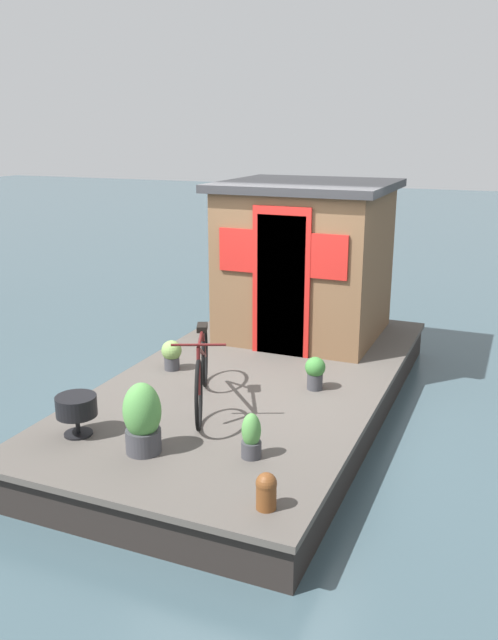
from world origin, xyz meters
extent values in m
plane|color=#384C54|center=(0.00, 0.00, 0.00)|extent=(60.00, 60.00, 0.00)
cube|color=#4C4742|center=(0.00, 0.00, 0.40)|extent=(5.66, 2.87, 0.06)
cube|color=black|center=(0.00, 0.00, 0.19)|extent=(5.54, 2.82, 0.37)
cube|color=brown|center=(1.73, 0.00, 1.39)|extent=(1.84, 1.93, 1.91)
cube|color=#28282B|center=(1.73, 0.00, 2.40)|extent=(2.04, 2.13, 0.10)
cube|color=maroon|center=(0.79, 0.00, 1.28)|extent=(0.04, 0.60, 1.70)
cube|color=red|center=(0.78, 0.00, 1.33)|extent=(0.03, 0.72, 1.80)
cube|color=red|center=(0.79, -0.58, 1.68)|extent=(0.03, 0.44, 0.52)
cube|color=red|center=(0.79, 0.58, 1.68)|extent=(0.03, 0.44, 0.52)
torus|color=black|center=(-1.46, -0.03, 0.76)|extent=(0.62, 0.30, 0.66)
torus|color=black|center=(-0.47, 0.40, 0.76)|extent=(0.62, 0.30, 0.66)
cylinder|color=#4C1414|center=(-0.93, 0.20, 0.98)|extent=(0.93, 0.43, 0.46)
cylinder|color=#4C1414|center=(-1.08, 0.13, 1.17)|extent=(0.60, 0.29, 0.06)
cylinder|color=#4C1414|center=(-0.63, 0.33, 0.96)|extent=(0.35, 0.18, 0.41)
cylinder|color=#4C1414|center=(-1.42, -0.01, 0.98)|extent=(0.13, 0.08, 0.43)
cube|color=black|center=(-0.79, 0.26, 1.19)|extent=(0.22, 0.17, 0.06)
cylinder|color=#4C1414|center=(-1.38, 0.00, 1.22)|extent=(0.22, 0.47, 0.02)
cylinder|color=#38383D|center=(-0.20, 0.96, 0.51)|extent=(0.17, 0.17, 0.15)
sphere|color=#70934C|center=(-0.20, 0.96, 0.66)|extent=(0.23, 0.23, 0.23)
cylinder|color=#38383D|center=(-0.13, -0.73, 0.52)|extent=(0.17, 0.17, 0.17)
ellipsoid|color=#387533|center=(-0.13, -0.73, 0.68)|extent=(0.21, 0.21, 0.22)
cylinder|color=#38383D|center=(-1.78, -0.69, 0.50)|extent=(0.17, 0.17, 0.14)
ellipsoid|color=#4C8942|center=(-1.78, -0.69, 0.68)|extent=(0.16, 0.16, 0.30)
cylinder|color=#38383D|center=(-2.05, 0.20, 0.54)|extent=(0.30, 0.30, 0.21)
ellipsoid|color=#4C8942|center=(-2.05, 0.20, 0.81)|extent=(0.33, 0.33, 0.49)
cylinder|color=black|center=(-2.00, 0.92, 0.71)|extent=(0.37, 0.37, 0.18)
cylinder|color=black|center=(-2.00, 0.92, 0.53)|extent=(0.04, 0.04, 0.19)
cylinder|color=black|center=(-2.00, 0.92, 0.44)|extent=(0.26, 0.26, 0.02)
cylinder|color=brown|center=(-2.46, -1.09, 0.54)|extent=(0.15, 0.15, 0.20)
sphere|color=brown|center=(-2.46, -1.09, 0.64)|extent=(0.16, 0.16, 0.16)
camera|label=1|loc=(-6.42, -2.61, 3.10)|focal=37.07mm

